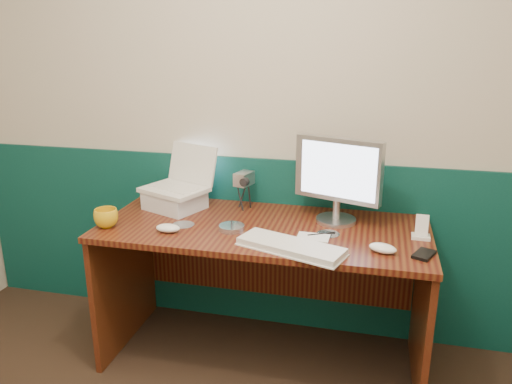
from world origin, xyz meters
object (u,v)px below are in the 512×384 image
(monitor, at_px, (338,180))
(keyboard, at_px, (291,247))
(laptop, at_px, (173,167))
(camcorder, at_px, (244,189))
(mug, at_px, (106,218))
(desk, at_px, (263,294))

(monitor, xyz_separation_m, keyboard, (-0.16, -0.40, -0.20))
(laptop, distance_m, monitor, 0.86)
(keyboard, height_order, camcorder, camcorder)
(monitor, bearing_deg, camcorder, -171.01)
(mug, bearing_deg, camcorder, 35.88)
(laptop, distance_m, keyboard, 0.83)
(desk, xyz_separation_m, laptop, (-0.52, 0.14, 0.60))
(keyboard, bearing_deg, monitor, 86.79)
(desk, distance_m, laptop, 0.81)
(mug, bearing_deg, keyboard, -3.90)
(desk, bearing_deg, camcorder, 124.47)
(laptop, height_order, camcorder, laptop)
(monitor, distance_m, camcorder, 0.52)
(laptop, relative_size, keyboard, 0.68)
(monitor, bearing_deg, laptop, -161.07)
(monitor, xyz_separation_m, camcorder, (-0.50, 0.08, -0.11))
(keyboard, distance_m, mug, 0.92)
(laptop, xyz_separation_m, camcorder, (0.36, 0.09, -0.12))
(mug, bearing_deg, desk, 14.56)
(laptop, height_order, mug, laptop)
(keyboard, xyz_separation_m, camcorder, (-0.34, 0.48, 0.09))
(desk, relative_size, mug, 13.74)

